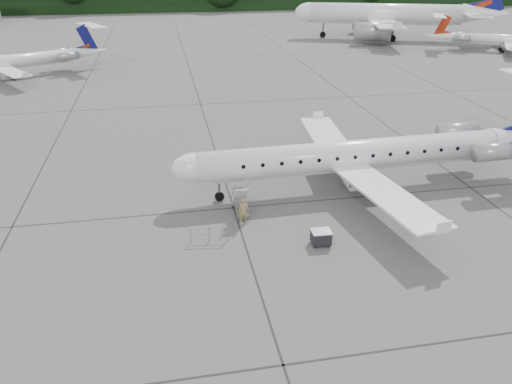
{
  "coord_description": "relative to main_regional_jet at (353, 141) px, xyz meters",
  "views": [
    {
      "loc": [
        -10.94,
        -26.07,
        15.91
      ],
      "look_at": [
        -5.74,
        1.62,
        2.3
      ],
      "focal_mm": 35.0,
      "sensor_mm": 36.0,
      "label": 1
    }
  ],
  "objects": [
    {
      "name": "baggage_cart",
      "position": [
        -4.43,
        -7.24,
        -3.22
      ],
      "size": [
        1.15,
        0.94,
        0.97
      ],
      "primitive_type": null,
      "rotation": [
        0.0,
        0.0,
        -0.03
      ],
      "color": "black",
      "rests_on": "ground"
    },
    {
      "name": "ground",
      "position": [
        -2.06,
        -5.7,
        -3.71
      ],
      "size": [
        320.0,
        320.0,
        0.0
      ],
      "primitive_type": "plane",
      "color": "#5B5B59",
      "rests_on": "ground"
    },
    {
      "name": "bg_regional_right",
      "position": [
        46.72,
        48.16,
        -0.77
      ],
      "size": [
        27.16,
        24.14,
        5.88
      ],
      "primitive_type": null,
      "rotation": [
        0.0,
        0.0,
        2.7
      ],
      "color": "white",
      "rests_on": "ground"
    },
    {
      "name": "airstair",
      "position": [
        -8.6,
        -2.49,
        -2.55
      ],
      "size": [
        0.92,
        2.29,
        2.32
      ],
      "primitive_type": null,
      "rotation": [
        0.0,
        0.0,
        0.03
      ],
      "color": "white",
      "rests_on": "ground"
    },
    {
      "name": "main_regional_jet",
      "position": [
        0.0,
        0.0,
        0.0
      ],
      "size": [
        29.56,
        21.72,
        7.42
      ],
      "primitive_type": null,
      "rotation": [
        0.0,
        0.0,
        0.03
      ],
      "color": "white",
      "rests_on": "ground"
    },
    {
      "name": "bg_regional_left",
      "position": [
        -34.36,
        42.33,
        -0.54
      ],
      "size": [
        29.28,
        26.06,
        6.34
      ],
      "primitive_type": null,
      "rotation": [
        0.0,
        0.0,
        0.44
      ],
      "color": "white",
      "rests_on": "ground"
    },
    {
      "name": "bg_narrowbody",
      "position": [
        31.08,
        65.66,
        3.03
      ],
      "size": [
        44.46,
        38.11,
        13.48
      ],
      "primitive_type": null,
      "rotation": [
        0.0,
        0.0,
        -0.34
      ],
      "color": "white",
      "rests_on": "ground"
    },
    {
      "name": "passenger",
      "position": [
        -8.56,
        -3.77,
        -2.83
      ],
      "size": [
        0.64,
        0.42,
        1.75
      ],
      "primitive_type": "imported",
      "rotation": [
        0.0,
        0.0,
        -0.0
      ],
      "color": "#958151",
      "rests_on": "ground"
    },
    {
      "name": "safety_railing",
      "position": [
        -11.0,
        -5.7,
        -3.21
      ],
      "size": [
        2.19,
        0.34,
        1.0
      ],
      "primitive_type": null,
      "rotation": [
        0.0,
        0.0,
        -0.12
      ],
      "color": "gray",
      "rests_on": "ground"
    }
  ]
}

